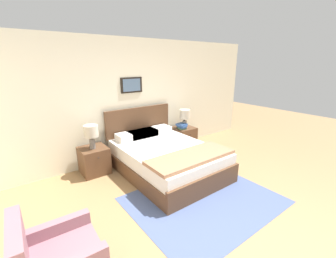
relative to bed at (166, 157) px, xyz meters
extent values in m
plane|color=#99754C|center=(-0.26, -1.76, -0.30)|extent=(16.00, 16.00, 0.00)
cube|color=beige|center=(-0.26, 1.13, 1.00)|extent=(7.48, 0.06, 2.60)
cube|color=black|center=(-0.11, 1.09, 1.33)|extent=(0.50, 0.02, 0.33)
cube|color=slate|center=(-0.11, 1.07, 1.33)|extent=(0.41, 0.00, 0.26)
cube|color=#47567F|center=(-0.10, -1.17, -0.30)|extent=(2.24, 1.80, 0.01)
cube|color=brown|center=(0.00, -0.05, -0.16)|extent=(1.60, 2.17, 0.28)
cube|color=brown|center=(0.00, -1.10, 0.02)|extent=(1.60, 0.06, 0.08)
cube|color=white|center=(0.00, -0.05, 0.10)|extent=(1.53, 2.08, 0.25)
cube|color=brown|center=(0.00, 1.01, 0.53)|extent=(1.60, 0.06, 0.61)
cube|color=#9E7051|center=(0.00, -0.73, 0.26)|extent=(1.56, 0.61, 0.06)
cube|color=white|center=(-0.38, 0.78, 0.30)|extent=(0.52, 0.32, 0.14)
cube|color=white|center=(0.38, 0.78, 0.30)|extent=(0.52, 0.32, 0.14)
cube|color=slate|center=(0.00, 0.78, 0.30)|extent=(0.52, 0.32, 0.14)
cube|color=slate|center=(-0.12, 0.78, 0.30)|extent=(0.52, 0.32, 0.14)
cube|color=#8E606B|center=(-2.52, -1.31, 0.30)|extent=(0.15, 0.68, 0.43)
cube|color=#8E606B|center=(-2.21, -1.03, 0.15)|extent=(0.73, 0.13, 0.14)
cube|color=brown|center=(-1.15, 0.80, -0.04)|extent=(0.50, 0.51, 0.52)
sphere|color=#332D28|center=(-1.15, 0.53, 0.10)|extent=(0.02, 0.02, 0.02)
cube|color=brown|center=(1.16, 0.80, -0.04)|extent=(0.50, 0.51, 0.52)
sphere|color=#332D28|center=(1.16, 0.53, 0.10)|extent=(0.02, 0.02, 0.02)
cylinder|color=slate|center=(-1.16, 0.77, 0.31)|extent=(0.11, 0.11, 0.18)
cylinder|color=slate|center=(-1.16, 0.77, 0.43)|extent=(0.02, 0.02, 0.06)
cylinder|color=beige|center=(-1.16, 0.77, 0.57)|extent=(0.26, 0.26, 0.22)
cylinder|color=slate|center=(1.16, 0.77, 0.31)|extent=(0.11, 0.11, 0.18)
cylinder|color=slate|center=(1.16, 0.77, 0.43)|extent=(0.02, 0.02, 0.06)
cylinder|color=beige|center=(1.16, 0.77, 0.57)|extent=(0.26, 0.26, 0.22)
cube|color=#4C7551|center=(1.04, 0.75, 0.23)|extent=(0.20, 0.23, 0.03)
cube|color=#335693|center=(1.04, 0.75, 0.26)|extent=(0.18, 0.24, 0.03)
cube|color=#335693|center=(1.04, 0.75, 0.29)|extent=(0.16, 0.26, 0.03)
cube|color=#335693|center=(1.04, 0.75, 0.33)|extent=(0.23, 0.24, 0.04)
camera|label=1|loc=(-2.42, -3.29, 1.82)|focal=24.00mm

